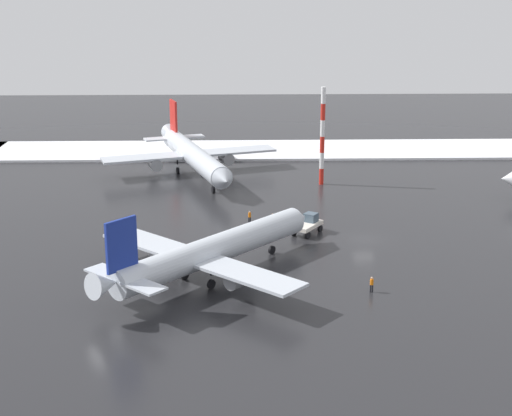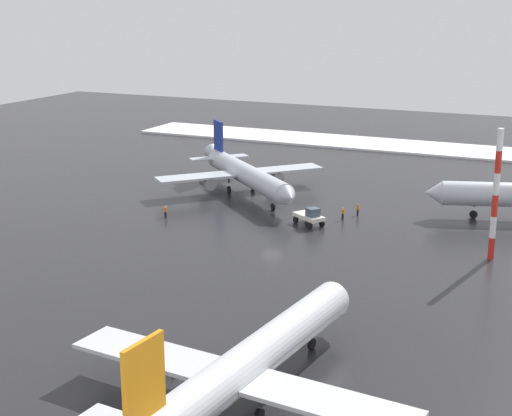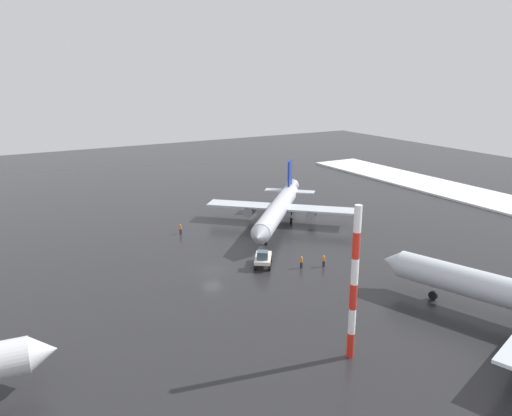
{
  "view_description": "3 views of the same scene",
  "coord_description": "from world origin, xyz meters",
  "px_view_note": "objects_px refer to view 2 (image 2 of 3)",
  "views": [
    {
      "loc": [
        15.84,
        91.77,
        31.92
      ],
      "look_at": [
        13.59,
        4.03,
        5.37
      ],
      "focal_mm": 55.0,
      "sensor_mm": 36.0,
      "label": 1
    },
    {
      "loc": [
        -86.92,
        -37.34,
        29.2
      ],
      "look_at": [
        4.02,
        4.16,
        2.31
      ],
      "focal_mm": 55.0,
      "sensor_mm": 36.0,
      "label": 2
    },
    {
      "loc": [
        -26.27,
        -58.94,
        26.8
      ],
      "look_at": [
        12.86,
        10.3,
        4.63
      ],
      "focal_mm": 35.0,
      "sensor_mm": 36.0,
      "label": 3
    }
  ],
  "objects_px": {
    "airplane_distant_tail": "(246,174)",
    "ground_crew_near_tug": "(358,209)",
    "ground_crew_beside_wing": "(343,213)",
    "pushback_tug": "(310,216)",
    "airplane_far_rear": "(249,362)",
    "antenna_mast": "(496,195)",
    "ground_crew_mid_apron": "(165,211)"
  },
  "relations": [
    {
      "from": "airplane_far_rear",
      "to": "antenna_mast",
      "type": "relative_size",
      "value": 2.18
    },
    {
      "from": "ground_crew_near_tug",
      "to": "airplane_far_rear",
      "type": "bearing_deg",
      "value": -67.06
    },
    {
      "from": "pushback_tug",
      "to": "antenna_mast",
      "type": "relative_size",
      "value": 0.33
    },
    {
      "from": "airplane_far_rear",
      "to": "ground_crew_beside_wing",
      "type": "distance_m",
      "value": 51.34
    },
    {
      "from": "antenna_mast",
      "to": "airplane_far_rear",
      "type": "bearing_deg",
      "value": 164.82
    },
    {
      "from": "ground_crew_near_tug",
      "to": "ground_crew_mid_apron",
      "type": "height_order",
      "value": "same"
    },
    {
      "from": "airplane_far_rear",
      "to": "airplane_distant_tail",
      "type": "bearing_deg",
      "value": 31.16
    },
    {
      "from": "airplane_distant_tail",
      "to": "antenna_mast",
      "type": "distance_m",
      "value": 42.42
    },
    {
      "from": "airplane_distant_tail",
      "to": "pushback_tug",
      "type": "height_order",
      "value": "airplane_distant_tail"
    },
    {
      "from": "pushback_tug",
      "to": "antenna_mast",
      "type": "xyz_separation_m",
      "value": [
        -4.2,
        -23.93,
        6.32
      ]
    },
    {
      "from": "ground_crew_beside_wing",
      "to": "antenna_mast",
      "type": "distance_m",
      "value": 23.48
    },
    {
      "from": "airplane_distant_tail",
      "to": "pushback_tug",
      "type": "relative_size",
      "value": 5.16
    },
    {
      "from": "airplane_far_rear",
      "to": "ground_crew_mid_apron",
      "type": "bearing_deg",
      "value": 43.39
    },
    {
      "from": "antenna_mast",
      "to": "ground_crew_near_tug",
      "type": "bearing_deg",
      "value": 59.49
    },
    {
      "from": "pushback_tug",
      "to": "antenna_mast",
      "type": "distance_m",
      "value": 25.11
    },
    {
      "from": "ground_crew_beside_wing",
      "to": "ground_crew_mid_apron",
      "type": "height_order",
      "value": "same"
    },
    {
      "from": "pushback_tug",
      "to": "ground_crew_near_tug",
      "type": "height_order",
      "value": "pushback_tug"
    },
    {
      "from": "pushback_tug",
      "to": "ground_crew_beside_wing",
      "type": "xyz_separation_m",
      "value": [
        4.39,
        -3.11,
        -0.31
      ]
    },
    {
      "from": "airplane_distant_tail",
      "to": "ground_crew_near_tug",
      "type": "bearing_deg",
      "value": 29.35
    },
    {
      "from": "pushback_tug",
      "to": "ground_crew_beside_wing",
      "type": "height_order",
      "value": "pushback_tug"
    },
    {
      "from": "ground_crew_near_tug",
      "to": "ground_crew_mid_apron",
      "type": "relative_size",
      "value": 1.0
    },
    {
      "from": "airplane_distant_tail",
      "to": "ground_crew_near_tug",
      "type": "relative_size",
      "value": 15.21
    },
    {
      "from": "pushback_tug",
      "to": "ground_crew_beside_wing",
      "type": "bearing_deg",
      "value": 88.76
    },
    {
      "from": "pushback_tug",
      "to": "ground_crew_near_tug",
      "type": "xyz_separation_m",
      "value": [
        7.37,
        -4.3,
        -0.31
      ]
    },
    {
      "from": "ground_crew_mid_apron",
      "to": "ground_crew_near_tug",
      "type": "bearing_deg",
      "value": -137.79
    },
    {
      "from": "pushback_tug",
      "to": "ground_crew_beside_wing",
      "type": "relative_size",
      "value": 2.95
    },
    {
      "from": "ground_crew_beside_wing",
      "to": "antenna_mast",
      "type": "bearing_deg",
      "value": -174.46
    },
    {
      "from": "ground_crew_beside_wing",
      "to": "ground_crew_near_tug",
      "type": "bearing_deg",
      "value": -83.9
    },
    {
      "from": "pushback_tug",
      "to": "airplane_far_rear",
      "type": "bearing_deg",
      "value": -40.65
    },
    {
      "from": "airplane_far_rear",
      "to": "ground_crew_mid_apron",
      "type": "distance_m",
      "value": 52.07
    },
    {
      "from": "airplane_far_rear",
      "to": "ground_crew_near_tug",
      "type": "height_order",
      "value": "airplane_far_rear"
    },
    {
      "from": "airplane_distant_tail",
      "to": "antenna_mast",
      "type": "relative_size",
      "value": 1.71
    }
  ]
}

